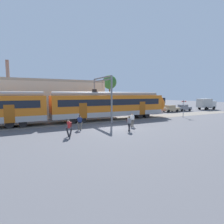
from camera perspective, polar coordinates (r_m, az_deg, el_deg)
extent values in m
plane|color=#515156|center=(20.69, 0.97, -5.28)|extent=(160.00, 160.00, 0.00)
cube|color=slate|center=(24.75, -23.94, -3.93)|extent=(80.00, 4.40, 0.01)
cube|color=#B2ADA8|center=(27.37, -0.39, -0.32)|extent=(18.00, 3.06, 0.70)
cube|color=orange|center=(27.25, -0.39, 2.92)|extent=(18.00, 3.00, 2.40)
cube|color=black|center=(25.89, 1.09, 3.21)|extent=(16.56, 0.03, 0.90)
cube|color=#AC5413|center=(28.59, 9.91, 1.26)|extent=(1.10, 0.04, 2.10)
cube|color=#AC5413|center=(24.06, -9.40, 0.42)|extent=(1.10, 0.04, 2.10)
cylinder|color=gray|center=(27.21, -0.40, 5.82)|extent=(17.64, 0.70, 0.70)
cube|color=black|center=(26.14, -5.75, 7.00)|extent=(0.70, 0.12, 0.40)
cylinder|color=black|center=(30.72, 10.17, -0.87)|extent=(0.90, 2.40, 0.90)
cylinder|color=black|center=(29.91, 8.02, -1.01)|extent=(0.90, 2.40, 0.90)
cylinder|color=black|center=(25.68, -10.21, -2.18)|extent=(0.90, 2.40, 0.90)
cylinder|color=black|center=(25.32, -13.25, -2.35)|extent=(0.90, 2.40, 0.90)
ellipsoid|color=orange|center=(32.63, 14.84, 2.59)|extent=(1.80, 2.85, 2.95)
cube|color=black|center=(32.84, 15.32, 3.65)|extent=(0.40, 2.40, 1.00)
cube|color=#AC5413|center=(23.05, -30.52, -0.55)|extent=(1.10, 0.04, 2.10)
cylinder|color=black|center=(24.66, -27.04, -3.06)|extent=(0.90, 2.40, 0.90)
cylinder|color=black|center=(24.71, -30.29, -3.20)|extent=(0.90, 2.40, 0.90)
cylinder|color=#28282D|center=(17.07, -14.30, -6.38)|extent=(0.38, 0.23, 0.87)
cylinder|color=#28282D|center=(16.89, -13.35, -6.48)|extent=(0.38, 0.23, 0.87)
cube|color=red|center=(16.85, -13.89, -4.07)|extent=(0.32, 0.41, 0.56)
cylinder|color=red|center=(16.64, -13.62, -4.36)|extent=(0.26, 0.14, 0.52)
cylinder|color=red|center=(17.07, -14.14, -4.12)|extent=(0.26, 0.14, 0.52)
sphere|color=tan|center=(16.79, -13.99, -2.76)|extent=(0.22, 0.22, 0.22)
sphere|color=black|center=(16.78, -13.92, -2.66)|extent=(0.20, 0.20, 0.20)
cube|color=maroon|center=(16.84, -13.28, -3.99)|extent=(0.22, 0.31, 0.40)
cylinder|color=#6B6051|center=(20.03, -9.99, -4.48)|extent=(0.38, 0.30, 0.87)
cylinder|color=#6B6051|center=(19.97, -10.93, -4.53)|extent=(0.38, 0.30, 0.87)
cube|color=navy|center=(19.89, -10.50, -2.50)|extent=(0.38, 0.43, 0.56)
cylinder|color=navy|center=(19.99, -11.10, -2.61)|extent=(0.26, 0.20, 0.52)
cylinder|color=navy|center=(19.80, -9.88, -2.67)|extent=(0.26, 0.20, 0.52)
sphere|color=#9E7051|center=(19.85, -10.48, -1.37)|extent=(0.22, 0.22, 0.22)
sphere|color=black|center=(19.83, -10.52, -1.29)|extent=(0.20, 0.20, 0.20)
cylinder|color=#28282D|center=(18.86, 5.70, -5.06)|extent=(0.20, 0.37, 0.87)
cylinder|color=#28282D|center=(19.19, 5.56, -4.88)|extent=(0.20, 0.37, 0.87)
cube|color=gray|center=(18.91, 5.65, -2.86)|extent=(0.39, 0.29, 0.56)
cylinder|color=gray|center=(19.12, 6.00, -2.92)|extent=(0.12, 0.26, 0.52)
cylinder|color=gray|center=(18.71, 5.30, -3.10)|extent=(0.12, 0.26, 0.52)
sphere|color=brown|center=(18.84, 5.70, -1.69)|extent=(0.22, 0.22, 0.22)
sphere|color=black|center=(18.85, 5.66, -1.59)|extent=(0.20, 0.20, 0.20)
cube|color=maroon|center=(19.04, 5.30, -2.73)|extent=(0.30, 0.20, 0.40)
cylinder|color=#6B6051|center=(21.60, 6.31, -3.68)|extent=(0.34, 0.37, 0.87)
cylinder|color=#6B6051|center=(21.85, 6.87, -3.58)|extent=(0.34, 0.37, 0.87)
cube|color=silver|center=(21.62, 6.61, -1.77)|extent=(0.43, 0.42, 0.56)
cylinder|color=silver|center=(21.68, 7.21, -1.89)|extent=(0.23, 0.25, 0.52)
cylinder|color=silver|center=(21.57, 6.00, -1.92)|extent=(0.23, 0.25, 0.52)
sphere|color=tan|center=(21.55, 6.62, -0.75)|extent=(0.22, 0.22, 0.22)
sphere|color=black|center=(21.57, 6.62, -0.67)|extent=(0.20, 0.20, 0.20)
cube|color=navy|center=(21.79, 6.67, -1.66)|extent=(0.32, 0.30, 0.40)
cube|color=#B22323|center=(38.30, 13.02, 0.67)|extent=(4.07, 1.81, 0.68)
cube|color=maroon|center=(38.16, 12.86, 1.59)|extent=(1.96, 1.52, 0.56)
cube|color=black|center=(38.74, 13.98, 1.57)|extent=(0.18, 1.37, 0.48)
cylinder|color=black|center=(39.70, 13.75, 0.34)|extent=(0.61, 0.23, 0.60)
cylinder|color=black|center=(38.49, 15.18, 0.14)|extent=(0.61, 0.23, 0.60)
cylinder|color=black|center=(38.23, 10.82, 0.20)|extent=(0.61, 0.23, 0.60)
cylinder|color=black|center=(36.97, 12.20, -0.02)|extent=(0.61, 0.23, 0.60)
cube|color=tan|center=(41.39, 18.54, 0.90)|extent=(4.07, 1.82, 0.68)
cube|color=#9D8662|center=(41.25, 18.42, 1.75)|extent=(1.96, 1.53, 0.56)
cube|color=black|center=(41.90, 19.38, 1.72)|extent=(0.18, 1.37, 0.48)
cylinder|color=black|center=(42.83, 19.05, 0.58)|extent=(0.61, 0.23, 0.60)
cylinder|color=black|center=(41.71, 20.51, 0.40)|extent=(0.61, 0.23, 0.60)
cylinder|color=black|center=(41.18, 16.52, 0.46)|extent=(0.61, 0.23, 0.60)
cylinder|color=black|center=(40.02, 17.97, 0.27)|extent=(0.61, 0.23, 0.60)
cube|color=gray|center=(44.82, 22.24, 1.12)|extent=(4.03, 1.71, 0.68)
cube|color=slate|center=(44.67, 22.14, 1.91)|extent=(1.93, 1.47, 0.56)
cube|color=black|center=(45.38, 22.95, 1.88)|extent=(0.15, 1.37, 0.48)
cylinder|color=black|center=(46.28, 22.54, 0.82)|extent=(0.60, 0.21, 0.60)
cylinder|color=black|center=(45.26, 24.01, 0.66)|extent=(0.60, 0.21, 0.60)
cylinder|color=black|center=(44.47, 20.41, 0.71)|extent=(0.60, 0.21, 0.60)
cylinder|color=black|center=(43.41, 21.88, 0.54)|extent=(0.60, 0.21, 0.60)
cube|color=beige|center=(52.85, 29.54, 2.19)|extent=(1.86, 1.96, 1.80)
cube|color=black|center=(53.58, 30.13, 2.52)|extent=(0.10, 1.71, 0.70)
cube|color=#BCB7AD|center=(50.82, 27.91, 2.60)|extent=(3.66, 2.12, 2.20)
cylinder|color=black|center=(53.43, 28.71, 1.29)|extent=(0.85, 0.27, 0.84)
cylinder|color=black|center=(52.38, 30.29, 1.14)|extent=(0.85, 0.27, 0.84)
cylinder|color=black|center=(51.09, 26.66, 1.21)|extent=(0.85, 0.27, 0.84)
cylinder|color=black|center=(49.93, 28.36, 1.04)|extent=(0.85, 0.27, 0.84)
cylinder|color=gray|center=(23.71, -0.12, 4.05)|extent=(0.24, 0.24, 6.50)
cylinder|color=gray|center=(29.57, -5.69, 4.38)|extent=(0.24, 0.24, 6.50)
cube|color=gray|center=(26.72, -3.25, 11.12)|extent=(0.20, 6.40, 0.16)
cube|color=gray|center=(26.68, -3.25, 10.26)|extent=(0.20, 6.40, 0.16)
cylinder|color=black|center=(26.64, -3.24, 8.97)|extent=(0.03, 0.03, 1.00)
cylinder|color=gray|center=(32.25, 22.28, 0.98)|extent=(0.11, 0.11, 3.00)
cube|color=black|center=(32.18, 22.36, 3.20)|extent=(0.80, 0.10, 0.10)
sphere|color=red|center=(31.85, 21.99, 3.19)|extent=(0.20, 0.20, 0.20)
sphere|color=red|center=(32.43, 22.88, 3.19)|extent=(0.20, 0.20, 0.20)
cube|color=white|center=(32.18, 22.37, 2.30)|extent=(0.72, 0.03, 0.48)
cube|color=beige|center=(31.81, -20.15, 3.70)|extent=(19.07, 5.00, 6.00)
cube|color=#9F9686|center=(31.87, -20.35, 9.46)|extent=(19.07, 5.00, 0.40)
cylinder|color=#8C6656|center=(31.86, -30.93, 11.53)|extent=(0.50, 0.50, 3.20)
cylinder|color=brown|center=(36.51, -0.78, 3.87)|extent=(0.32, 0.32, 5.47)
sphere|color=#2D662D|center=(36.57, -0.79, 9.75)|extent=(2.88, 2.88, 2.88)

